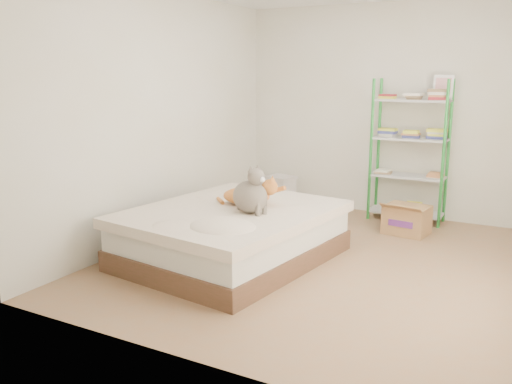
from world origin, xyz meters
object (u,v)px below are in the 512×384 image
Objects in this scene: bed at (232,234)px; cardboard_box at (407,219)px; grey_cat at (250,190)px; shelf_unit at (410,147)px; white_bin at (281,190)px; orange_cat at (246,194)px.

bed is 2.10m from cardboard_box.
shelf_unit is at bearing -8.34° from grey_cat.
white_bin is (-1.83, 0.54, 0.04)m from cardboard_box.
bed is 4.30× the size of cardboard_box.
white_bin is (-0.60, 2.00, -0.41)m from orange_cat.
grey_cat is 2.08m from cardboard_box.
bed is 0.52m from grey_cat.
grey_cat is at bearing -70.90° from white_bin.
cardboard_box is (0.14, -0.57, -0.73)m from shelf_unit.
shelf_unit reaches higher than cardboard_box.
shelf_unit is 4.27× the size of white_bin.
white_bin is at bearing 111.58° from bed.
white_bin is at bearing 171.04° from cardboard_box.
bed is 5.02× the size of grey_cat.
orange_cat is 0.31× the size of shelf_unit.
grey_cat is 0.25× the size of shelf_unit.
cardboard_box is (1.05, 1.71, -0.56)m from grey_cat.
orange_cat is at bearing 86.09° from bed.
shelf_unit is (0.91, 2.28, 0.18)m from grey_cat.
cardboard_box is at bearing -16.42° from white_bin.
grey_cat is at bearing -114.16° from cardboard_box.
shelf_unit is 3.46× the size of cardboard_box.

